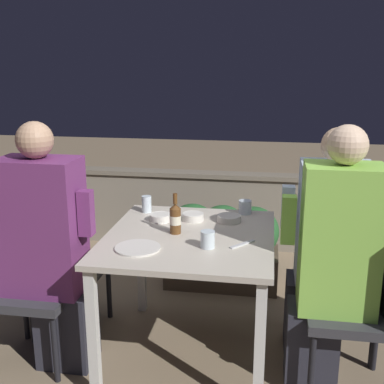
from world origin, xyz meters
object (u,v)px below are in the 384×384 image
(person_green_blouse, at_px, (332,261))
(chair_right_far, at_px, (360,268))
(chair_left_far, at_px, (54,251))
(person_purple_stripe, at_px, (49,248))
(chair_left_near, at_px, (18,273))
(chair_right_near, at_px, (370,295))
(person_blue_shirt, at_px, (326,243))
(beer_bottle, at_px, (175,218))

(person_green_blouse, xyz_separation_m, chair_right_far, (0.20, 0.34, -0.17))
(chair_left_far, distance_m, chair_right_far, 1.81)
(person_green_blouse, bearing_deg, person_purple_stripe, -178.36)
(chair_left_near, relative_size, chair_right_near, 1.00)
(person_purple_stripe, height_order, person_blue_shirt, person_purple_stripe)
(person_purple_stripe, bearing_deg, person_green_blouse, 1.64)
(person_purple_stripe, xyz_separation_m, beer_bottle, (0.65, 0.20, 0.14))
(chair_right_near, bearing_deg, chair_left_far, 170.86)
(person_purple_stripe, bearing_deg, chair_left_near, 180.00)
(person_green_blouse, height_order, beer_bottle, person_green_blouse)
(chair_right_near, bearing_deg, person_green_blouse, -180.00)
(chair_right_near, distance_m, person_green_blouse, 0.26)
(beer_bottle, bearing_deg, person_blue_shirt, 12.43)
(person_purple_stripe, height_order, chair_left_far, person_purple_stripe)
(person_purple_stripe, distance_m, chair_left_far, 0.39)
(person_green_blouse, distance_m, beer_bottle, 0.85)
(beer_bottle, bearing_deg, person_green_blouse, -10.74)
(chair_left_far, relative_size, beer_bottle, 3.88)
(chair_left_far, height_order, person_blue_shirt, person_blue_shirt)
(chair_right_far, bearing_deg, beer_bottle, -169.88)
(chair_left_near, distance_m, person_green_blouse, 1.68)
(person_blue_shirt, bearing_deg, person_purple_stripe, -165.59)
(chair_right_far, bearing_deg, person_green_blouse, -120.68)
(chair_left_far, bearing_deg, person_blue_shirt, 1.71)
(beer_bottle, bearing_deg, chair_right_near, -8.73)
(chair_right_far, distance_m, person_blue_shirt, 0.24)
(person_purple_stripe, bearing_deg, chair_left_far, 112.32)
(chair_left_near, xyz_separation_m, chair_left_far, (0.06, 0.33, 0.00))
(person_green_blouse, relative_size, chair_right_far, 1.56)
(chair_left_near, xyz_separation_m, person_purple_stripe, (0.19, -0.00, 0.16))
(chair_left_near, distance_m, chair_left_far, 0.34)
(chair_left_near, height_order, person_green_blouse, person_green_blouse)
(person_green_blouse, xyz_separation_m, beer_bottle, (-0.82, 0.16, 0.13))
(chair_left_near, relative_size, person_purple_stripe, 0.64)
(person_blue_shirt, bearing_deg, chair_right_near, -61.07)
(person_purple_stripe, distance_m, beer_bottle, 0.70)
(chair_left_near, xyz_separation_m, beer_bottle, (0.85, 0.20, 0.30))
(person_green_blouse, distance_m, person_blue_shirt, 0.34)
(chair_left_near, distance_m, person_purple_stripe, 0.25)
(chair_left_far, distance_m, person_blue_shirt, 1.62)
(chair_right_near, relative_size, beer_bottle, 3.88)
(chair_left_near, height_order, person_purple_stripe, person_purple_stripe)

